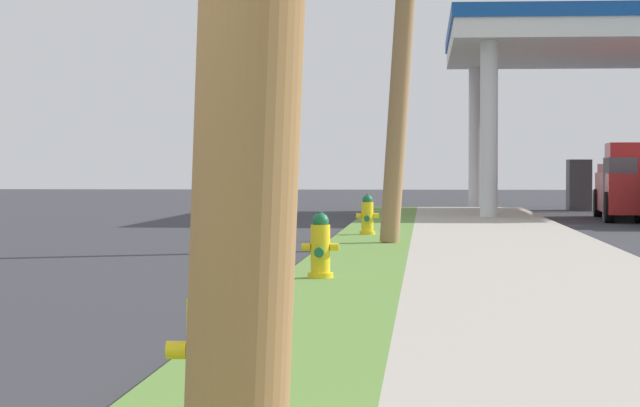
% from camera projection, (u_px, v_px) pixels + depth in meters
% --- Properties ---
extents(fire_hydrant_nearest, '(0.42, 0.38, 0.74)m').
position_uv_depth(fire_hydrant_nearest, '(209.00, 355.00, 6.82)').
color(fire_hydrant_nearest, yellow).
rests_on(fire_hydrant_nearest, grass_verge).
extents(fire_hydrant_second, '(0.42, 0.38, 0.74)m').
position_uv_depth(fire_hydrant_second, '(320.00, 249.00, 15.61)').
color(fire_hydrant_second, yellow).
rests_on(fire_hydrant_second, grass_verge).
extents(fire_hydrant_third, '(0.42, 0.37, 0.74)m').
position_uv_depth(fire_hydrant_third, '(367.00, 217.00, 25.65)').
color(fire_hydrant_third, yellow).
rests_on(fire_hydrant_third, grass_verge).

